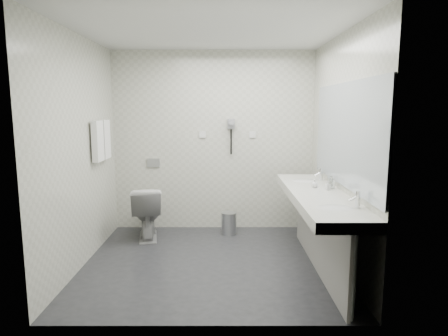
{
  "coord_description": "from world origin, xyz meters",
  "views": [
    {
      "loc": [
        0.15,
        -4.17,
        1.72
      ],
      "look_at": [
        0.15,
        0.15,
        1.05
      ],
      "focal_mm": 31.23,
      "sensor_mm": 36.0,
      "label": 1
    }
  ],
  "objects": [
    {
      "name": "switch_plate_b",
      "position": [
        0.55,
        1.29,
        1.35
      ],
      "size": [
        0.09,
        0.02,
        0.09
      ],
      "primitive_type": "cube",
      "color": "silver",
      "rests_on": "wall_back"
    },
    {
      "name": "towel_far",
      "position": [
        -1.34,
        0.69,
        1.33
      ],
      "size": [
        0.07,
        0.24,
        0.48
      ],
      "primitive_type": "cube",
      "color": "white",
      "rests_on": "towel_rail"
    },
    {
      "name": "soap_bottle_b",
      "position": [
        1.15,
        0.03,
        0.9
      ],
      "size": [
        0.1,
        0.1,
        0.09
      ],
      "primitive_type": "imported",
      "rotation": [
        0.0,
        0.0,
        -0.66
      ],
      "color": "white",
      "rests_on": "vanity_counter"
    },
    {
      "name": "flush_plate",
      "position": [
        -0.85,
        1.29,
        0.95
      ],
      "size": [
        0.18,
        0.02,
        0.12
      ],
      "primitive_type": "cube",
      "color": "#B2B5BA",
      "rests_on": "wall_back"
    },
    {
      "name": "toilet",
      "position": [
        -0.87,
        0.85,
        0.35
      ],
      "size": [
        0.5,
        0.74,
        0.7
      ],
      "primitive_type": "imported",
      "rotation": [
        0.0,
        0.0,
        3.32
      ],
      "color": "silver",
      "rests_on": "floor"
    },
    {
      "name": "dryer_barrel",
      "position": [
        0.25,
        1.2,
        1.53
      ],
      "size": [
        0.08,
        0.14,
        0.08
      ],
      "primitive_type": "cylinder",
      "rotation": [
        1.57,
        0.0,
        0.0
      ],
      "color": "gray",
      "rests_on": "dryer_cradle"
    },
    {
      "name": "towel_rail",
      "position": [
        -1.35,
        0.55,
        1.55
      ],
      "size": [
        0.02,
        0.62,
        0.02
      ],
      "primitive_type": "cylinder",
      "rotation": [
        1.57,
        0.0,
        0.0
      ],
      "color": "silver",
      "rests_on": "wall_left"
    },
    {
      "name": "vanity_panel",
      "position": [
        1.15,
        -0.2,
        0.38
      ],
      "size": [
        0.03,
        2.15,
        0.75
      ],
      "primitive_type": "cube",
      "color": "gray",
      "rests_on": "floor"
    },
    {
      "name": "wall_right",
      "position": [
        1.4,
        0.0,
        1.25
      ],
      "size": [
        0.0,
        2.6,
        2.6
      ],
      "primitive_type": "plane",
      "rotation": [
        1.57,
        0.0,
        -1.57
      ],
      "color": "beige",
      "rests_on": "floor"
    },
    {
      "name": "wall_back",
      "position": [
        0.0,
        1.3,
        1.25
      ],
      "size": [
        2.8,
        0.0,
        2.8
      ],
      "primitive_type": "plane",
      "rotation": [
        1.57,
        0.0,
        0.0
      ],
      "color": "beige",
      "rests_on": "floor"
    },
    {
      "name": "vanity_post_near",
      "position": [
        1.18,
        -1.24,
        0.38
      ],
      "size": [
        0.06,
        0.06,
        0.75
      ],
      "primitive_type": "cylinder",
      "color": "silver",
      "rests_on": "floor"
    },
    {
      "name": "basin_near",
      "position": [
        1.12,
        -0.85,
        0.83
      ],
      "size": [
        0.4,
        0.31,
        0.05
      ],
      "primitive_type": "ellipsoid",
      "color": "silver",
      "rests_on": "vanity_counter"
    },
    {
      "name": "faucet_near",
      "position": [
        1.32,
        -0.85,
        0.92
      ],
      "size": [
        0.04,
        0.04,
        0.15
      ],
      "primitive_type": "cylinder",
      "color": "silver",
      "rests_on": "vanity_counter"
    },
    {
      "name": "glass_right",
      "position": [
        1.35,
        0.14,
        0.9
      ],
      "size": [
        0.07,
        0.07,
        0.11
      ],
      "primitive_type": "cylinder",
      "rotation": [
        0.0,
        0.0,
        -0.31
      ],
      "color": "silver",
      "rests_on": "vanity_counter"
    },
    {
      "name": "soap_bottle_a",
      "position": [
        1.26,
        -0.1,
        0.9
      ],
      "size": [
        0.06,
        0.06,
        0.1
      ],
      "primitive_type": "imported",
      "rotation": [
        0.0,
        0.0,
        0.36
      ],
      "color": "white",
      "rests_on": "vanity_counter"
    },
    {
      "name": "ceiling",
      "position": [
        0.0,
        0.0,
        2.5
      ],
      "size": [
        2.8,
        2.8,
        0.0
      ],
      "primitive_type": "plane",
      "rotation": [
        3.14,
        0.0,
        0.0
      ],
      "color": "silver",
      "rests_on": "wall_back"
    },
    {
      "name": "mirror",
      "position": [
        1.39,
        -0.2,
        1.45
      ],
      "size": [
        0.02,
        2.2,
        1.05
      ],
      "primitive_type": "cube",
      "color": "#B2BCC6",
      "rests_on": "wall_right"
    },
    {
      "name": "vanity_post_far",
      "position": [
        1.18,
        0.84,
        0.38
      ],
      "size": [
        0.06,
        0.06,
        0.75
      ],
      "primitive_type": "cylinder",
      "color": "silver",
      "rests_on": "floor"
    },
    {
      "name": "dryer_cord",
      "position": [
        0.25,
        1.26,
        1.25
      ],
      "size": [
        0.02,
        0.02,
        0.35
      ],
      "primitive_type": "cylinder",
      "color": "black",
      "rests_on": "dryer_cradle"
    },
    {
      "name": "bin_lid",
      "position": [
        0.22,
        0.99,
        0.3
      ],
      "size": [
        0.21,
        0.21,
        0.02
      ],
      "primitive_type": "cylinder",
      "color": "#B2B5BA",
      "rests_on": "pedal_bin"
    },
    {
      "name": "wall_left",
      "position": [
        -1.4,
        0.0,
        1.25
      ],
      "size": [
        0.0,
        2.6,
        2.6
      ],
      "primitive_type": "plane",
      "rotation": [
        1.57,
        0.0,
        1.57
      ],
      "color": "beige",
      "rests_on": "floor"
    },
    {
      "name": "glass_left",
      "position": [
        1.32,
        -0.02,
        0.9
      ],
      "size": [
        0.06,
        0.06,
        0.11
      ],
      "primitive_type": "cylinder",
      "rotation": [
        0.0,
        0.0,
        -0.13
      ],
      "color": "silver",
      "rests_on": "vanity_counter"
    },
    {
      "name": "floor",
      "position": [
        0.0,
        0.0,
        0.0
      ],
      "size": [
        2.8,
        2.8,
        0.0
      ],
      "primitive_type": "plane",
      "color": "#232327",
      "rests_on": "ground"
    },
    {
      "name": "vanity_counter",
      "position": [
        1.12,
        -0.2,
        0.8
      ],
      "size": [
        0.55,
        2.2,
        0.1
      ],
      "primitive_type": "cube",
      "color": "silver",
      "rests_on": "floor"
    },
    {
      "name": "dryer_cradle",
      "position": [
        0.25,
        1.27,
        1.5
      ],
      "size": [
        0.1,
        0.04,
        0.14
      ],
      "primitive_type": "cube",
      "color": "gray",
      "rests_on": "wall_back"
    },
    {
      "name": "wall_front",
      "position": [
        0.0,
        -1.3,
        1.25
      ],
      "size": [
        2.8,
        0.0,
        2.8
      ],
      "primitive_type": "plane",
      "rotation": [
        -1.57,
        0.0,
        0.0
      ],
      "color": "beige",
      "rests_on": "floor"
    },
    {
      "name": "faucet_far",
      "position": [
        1.32,
        0.45,
        0.92
      ],
      "size": [
        0.04,
        0.04,
        0.15
      ],
      "primitive_type": "cylinder",
      "color": "silver",
      "rests_on": "vanity_counter"
    },
    {
      "name": "pedal_bin",
      "position": [
        0.22,
        0.99,
        0.15
      ],
      "size": [
        0.23,
        0.23,
        0.29
      ],
      "primitive_type": "cylinder",
      "rotation": [
        0.0,
        0.0,
        -0.13
      ],
      "color": "#B2B5BA",
      "rests_on": "floor"
    },
    {
      "name": "switch_plate_a",
      "position": [
        -0.15,
        1.29,
        1.35
      ],
      "size": [
        0.09,
        0.02,
        0.09
      ],
      "primitive_type": "cube",
      "color": "silver",
      "rests_on": "wall_back"
    },
    {
      "name": "basin_far",
      "position": [
        1.12,
        0.45,
        0.83
      ],
      "size": [
        0.4,
        0.31,
        0.05
      ],
      "primitive_type": "ellipsoid",
      "color": "silver",
      "rests_on": "vanity_counter"
    },
    {
      "name": "towel_near",
      "position": [
        -1.34,
        0.41,
        1.33
      ],
      "size": [
        0.07,
        0.24,
        0.48
      ],
      "primitive_type": "cube",
      "color": "white",
      "rests_on": "towel_rail"
    }
  ]
}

